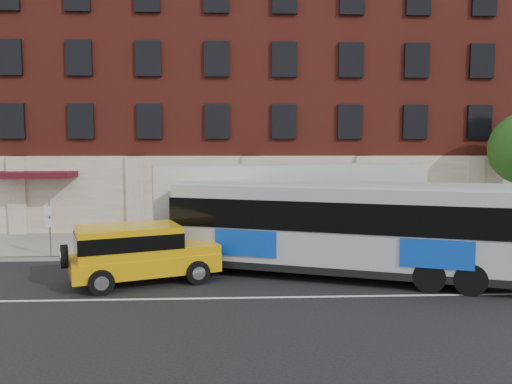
{
  "coord_description": "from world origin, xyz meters",
  "views": [
    {
      "loc": [
        -0.99,
        -14.87,
        4.73
      ],
      "look_at": [
        -0.02,
        5.5,
        2.84
      ],
      "focal_mm": 35.67,
      "sensor_mm": 36.0,
      "label": 1
    }
  ],
  "objects_px": {
    "city_bus": "(344,225)",
    "shipping_container": "(290,210)",
    "yellow_suv": "(138,250)",
    "sign_pole": "(49,225)"
  },
  "relations": [
    {
      "from": "city_bus",
      "to": "shipping_container",
      "type": "height_order",
      "value": "shipping_container"
    },
    {
      "from": "yellow_suv",
      "to": "sign_pole",
      "type": "bearing_deg",
      "value": 139.04
    },
    {
      "from": "city_bus",
      "to": "yellow_suv",
      "type": "xyz_separation_m",
      "value": [
        -7.24,
        -0.45,
        -0.73
      ]
    },
    {
      "from": "sign_pole",
      "to": "yellow_suv",
      "type": "height_order",
      "value": "sign_pole"
    },
    {
      "from": "sign_pole",
      "to": "yellow_suv",
      "type": "relative_size",
      "value": 0.47
    },
    {
      "from": "city_bus",
      "to": "yellow_suv",
      "type": "bearing_deg",
      "value": -176.42
    },
    {
      "from": "sign_pole",
      "to": "shipping_container",
      "type": "height_order",
      "value": "shipping_container"
    },
    {
      "from": "sign_pole",
      "to": "shipping_container",
      "type": "bearing_deg",
      "value": 4.11
    },
    {
      "from": "city_bus",
      "to": "shipping_container",
      "type": "xyz_separation_m",
      "value": [
        -1.48,
        3.98,
        0.05
      ]
    },
    {
      "from": "sign_pole",
      "to": "yellow_suv",
      "type": "xyz_separation_m",
      "value": [
        4.27,
        -3.71,
        -0.31
      ]
    }
  ]
}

